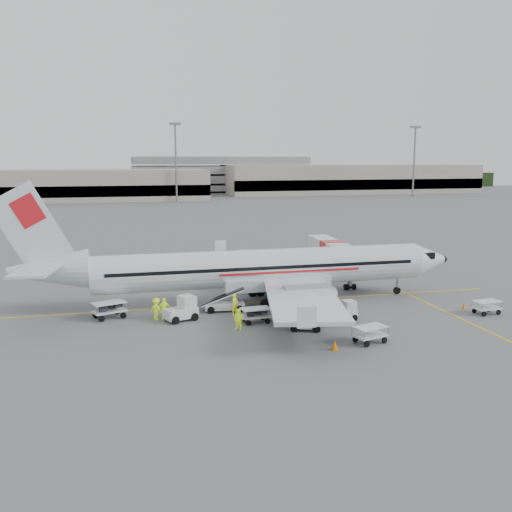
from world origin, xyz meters
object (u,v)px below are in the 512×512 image
object	(u,v)px
tug_mid	(306,318)
tug_aft	(181,309)
tug_fore	(344,311)
jet_bridge	(332,260)
aircraft	(263,243)
belt_loader	(224,297)

from	to	relation	value
tug_mid	tug_aft	distance (m)	9.85
tug_fore	tug_aft	xyz separation A→B (m)	(-12.41, 2.88, 0.20)
jet_bridge	tug_aft	size ratio (longest dim) A/B	6.09
jet_bridge	tug_mid	bearing A→B (deg)	-114.37
aircraft	tug_mid	size ratio (longest dim) A/B	16.23
belt_loader	tug_mid	world-z (taller)	belt_loader
aircraft	tug_mid	distance (m)	9.67
jet_bridge	belt_loader	world-z (taller)	jet_bridge
jet_bridge	tug_fore	world-z (taller)	jet_bridge
aircraft	tug_aft	world-z (taller)	aircraft
aircraft	belt_loader	xyz separation A→B (m)	(-3.79, -1.95, -4.10)
belt_loader	tug_fore	distance (m)	9.87
aircraft	jet_bridge	xyz separation A→B (m)	(9.64, 8.16, -3.31)
aircraft	belt_loader	distance (m)	5.91
tug_aft	tug_fore	bearing A→B (deg)	-35.05
jet_bridge	belt_loader	distance (m)	16.82
belt_loader	tug_fore	xyz separation A→B (m)	(8.57, -4.88, -0.43)
aircraft	jet_bridge	distance (m)	13.05
tug_aft	tug_mid	bearing A→B (deg)	-49.95
aircraft	belt_loader	world-z (taller)	aircraft
tug_mid	jet_bridge	bearing A→B (deg)	83.59
tug_fore	tug_mid	world-z (taller)	tug_mid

